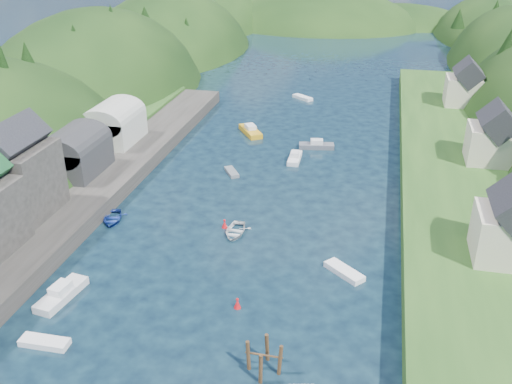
# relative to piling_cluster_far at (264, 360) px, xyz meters

# --- Properties ---
(ground) EXTENTS (600.00, 600.00, 0.00)m
(ground) POSITION_rel_piling_cluster_far_xyz_m (-6.09, 46.22, -1.11)
(ground) COLOR black
(ground) RESTS_ON ground
(hillside_left) EXTENTS (44.00, 245.56, 52.00)m
(hillside_left) POSITION_rel_piling_cluster_far_xyz_m (-51.09, 71.22, -9.14)
(hillside_left) COLOR black
(hillside_left) RESTS_ON ground
(far_hills) EXTENTS (103.00, 68.00, 44.00)m
(far_hills) POSITION_rel_piling_cluster_far_xyz_m (-4.87, 170.22, -11.91)
(far_hills) COLOR black
(far_hills) RESTS_ON ground
(hill_trees) EXTENTS (92.43, 149.35, 12.53)m
(hill_trees) POSITION_rel_piling_cluster_far_xyz_m (-6.46, 60.46, 10.08)
(hill_trees) COLOR black
(hill_trees) RESTS_ON ground
(quay_left) EXTENTS (12.00, 110.00, 2.00)m
(quay_left) POSITION_rel_piling_cluster_far_xyz_m (-30.09, 16.22, -0.11)
(quay_left) COLOR #2D2B28
(quay_left) RESTS_ON ground
(boat_sheds) EXTENTS (7.00, 21.00, 7.50)m
(boat_sheds) POSITION_rel_piling_cluster_far_xyz_m (-32.09, 35.22, 4.16)
(boat_sheds) COLOR #2D2D30
(boat_sheds) RESTS_ON quay_left
(terrace_right) EXTENTS (16.00, 120.00, 2.40)m
(terrace_right) POSITION_rel_piling_cluster_far_xyz_m (18.91, 36.22, 0.09)
(terrace_right) COLOR #234719
(terrace_right) RESTS_ON ground
(right_bank_cottages) EXTENTS (9.00, 59.24, 8.41)m
(right_bank_cottages) POSITION_rel_piling_cluster_far_xyz_m (21.91, 44.55, 4.73)
(right_bank_cottages) COLOR beige
(right_bank_cottages) RESTS_ON terrace_right
(piling_cluster_far) EXTENTS (3.07, 2.88, 3.36)m
(piling_cluster_far) POSITION_rel_piling_cluster_far_xyz_m (0.00, 0.00, 0.00)
(piling_cluster_far) COLOR #382314
(piling_cluster_far) RESTS_ON ground
(channel_buoy_near) EXTENTS (0.70, 0.70, 1.10)m
(channel_buoy_near) POSITION_rel_piling_cluster_far_xyz_m (-4.13, 7.55, -0.63)
(channel_buoy_near) COLOR red
(channel_buoy_near) RESTS_ON ground
(channel_buoy_far) EXTENTS (0.70, 0.70, 1.10)m
(channel_buoy_far) POSITION_rel_piling_cluster_far_xyz_m (-9.40, 22.06, -0.63)
(channel_buoy_far) COLOR red
(channel_buoy_far) RESTS_ON ground
(moored_boats) EXTENTS (32.61, 100.41, 2.41)m
(moored_boats) POSITION_rel_piling_cluster_far_xyz_m (-11.75, 12.05, -0.51)
(moored_boats) COLOR silver
(moored_boats) RESTS_ON ground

